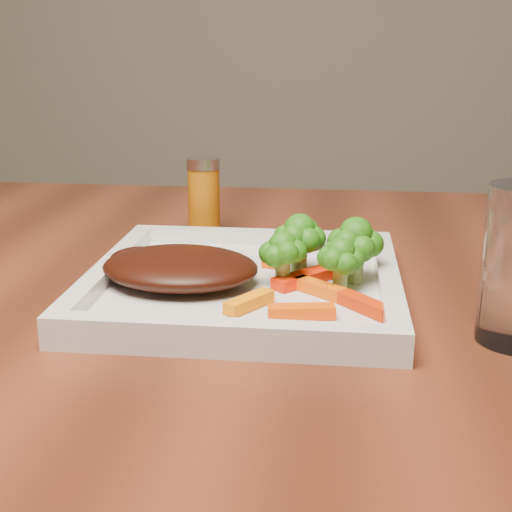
# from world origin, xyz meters

# --- Properties ---
(plate) EXTENTS (0.27, 0.27, 0.01)m
(plate) POSITION_xyz_m (0.22, -0.04, 0.76)
(plate) COLOR silver
(plate) RESTS_ON dining_table
(steak) EXTENTS (0.15, 0.12, 0.03)m
(steak) POSITION_xyz_m (0.16, -0.05, 0.78)
(steak) COLOR #350F08
(steak) RESTS_ON plate
(broccoli_0) EXTENTS (0.07, 0.07, 0.07)m
(broccoli_0) POSITION_xyz_m (0.27, -0.01, 0.80)
(broccoli_0) COLOR #105C0F
(broccoli_0) RESTS_ON plate
(broccoli_1) EXTENTS (0.07, 0.07, 0.06)m
(broccoli_1) POSITION_xyz_m (0.32, -0.03, 0.79)
(broccoli_1) COLOR #1A6310
(broccoli_1) RESTS_ON plate
(broccoli_2) EXTENTS (0.05, 0.05, 0.06)m
(broccoli_2) POSITION_xyz_m (0.30, -0.05, 0.79)
(broccoli_2) COLOR #2D6911
(broccoli_2) RESTS_ON plate
(broccoli_3) EXTENTS (0.05, 0.05, 0.06)m
(broccoli_3) POSITION_xyz_m (0.25, -0.04, 0.79)
(broccoli_3) COLOR #0F5D0F
(broccoli_3) RESTS_ON plate
(carrot_0) EXTENTS (0.05, 0.02, 0.01)m
(carrot_0) POSITION_xyz_m (0.27, -0.12, 0.77)
(carrot_0) COLOR #FE4B04
(carrot_0) RESTS_ON plate
(carrot_1) EXTENTS (0.04, 0.05, 0.01)m
(carrot_1) POSITION_xyz_m (0.32, -0.10, 0.77)
(carrot_1) COLOR red
(carrot_1) RESTS_ON plate
(carrot_2) EXTENTS (0.04, 0.05, 0.01)m
(carrot_2) POSITION_xyz_m (0.23, -0.10, 0.77)
(carrot_2) COLOR orange
(carrot_2) RESTS_ON plate
(carrot_4) EXTENTS (0.03, 0.06, 0.01)m
(carrot_4) POSITION_xyz_m (0.24, 0.03, 0.77)
(carrot_4) COLOR #FF4E04
(carrot_4) RESTS_ON plate
(carrot_5) EXTENTS (0.05, 0.04, 0.01)m
(carrot_5) POSITION_xyz_m (0.29, -0.06, 0.77)
(carrot_5) COLOR #F65D04
(carrot_5) RESTS_ON plate
(carrot_6) EXTENTS (0.06, 0.06, 0.01)m
(carrot_6) POSITION_xyz_m (0.27, -0.04, 0.77)
(carrot_6) COLOR #FD2304
(carrot_6) RESTS_ON plate
(spice_shaker) EXTENTS (0.05, 0.05, 0.09)m
(spice_shaker) POSITION_xyz_m (0.15, 0.15, 0.80)
(spice_shaker) COLOR #9F5508
(spice_shaker) RESTS_ON dining_table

